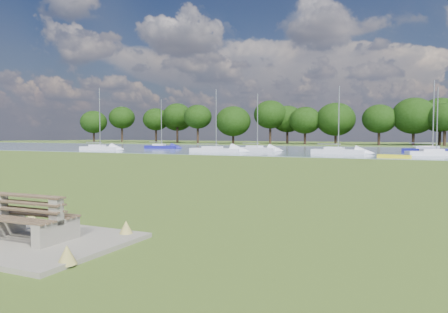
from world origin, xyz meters
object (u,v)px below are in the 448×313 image
at_px(kayak, 394,156).
at_px(sailboat_6, 216,149).
at_px(bench_pair, 28,219).
at_px(sailboat_5, 436,152).
at_px(sailboat_0, 432,149).
at_px(sailboat_8, 338,150).
at_px(sailboat_2, 161,146).
at_px(sailboat_7, 100,147).
at_px(sailboat_4, 257,148).

relative_size(kayak, sailboat_6, 0.38).
height_order(bench_pair, sailboat_5, sailboat_5).
height_order(sailboat_0, sailboat_8, sailboat_0).
bearing_deg(sailboat_2, bench_pair, -67.03).
height_order(kayak, sailboat_8, sailboat_8).
height_order(kayak, sailboat_7, sailboat_7).
distance_m(sailboat_4, sailboat_6, 5.97).
bearing_deg(sailboat_7, sailboat_0, 5.38).
xyz_separation_m(sailboat_0, sailboat_5, (0.33, -4.76, -0.10)).
height_order(sailboat_0, sailboat_5, sailboat_0).
bearing_deg(sailboat_4, sailboat_0, 15.79).
relative_size(kayak, sailboat_0, 0.36).
bearing_deg(sailboat_4, sailboat_8, -7.03).
height_order(sailboat_2, sailboat_5, sailboat_2).
relative_size(sailboat_5, sailboat_6, 0.91).
bearing_deg(sailboat_2, sailboat_7, -125.57).
bearing_deg(bench_pair, sailboat_8, 90.29).
distance_m(kayak, sailboat_6, 22.34).
distance_m(kayak, sailboat_2, 36.81).
relative_size(sailboat_4, sailboat_6, 0.95).
distance_m(bench_pair, sailboat_7, 54.15).
bearing_deg(sailboat_7, sailboat_4, 10.37).
bearing_deg(bench_pair, sailboat_6, 109.40).
xyz_separation_m(sailboat_5, sailboat_8, (-10.17, -0.73, 0.07)).
height_order(sailboat_0, sailboat_6, sailboat_0).
relative_size(sailboat_2, sailboat_8, 0.98).
bearing_deg(sailboat_2, kayak, -27.38).
height_order(sailboat_6, sailboat_8, sailboat_6).
bearing_deg(sailboat_2, sailboat_5, -15.63).
relative_size(bench_pair, sailboat_6, 0.25).
xyz_separation_m(bench_pair, sailboat_4, (-12.75, 47.88, -0.03)).
bearing_deg(kayak, sailboat_0, 88.41).
distance_m(sailboat_2, sailboat_5, 38.70).
distance_m(sailboat_0, sailboat_8, 11.27).
xyz_separation_m(bench_pair, sailboat_8, (-1.50, 44.31, -0.00)).
bearing_deg(kayak, sailboat_7, -171.33).
bearing_deg(sailboat_0, sailboat_5, -72.33).
relative_size(bench_pair, sailboat_0, 0.23).
bearing_deg(sailboat_0, kayak, -92.25).
relative_size(sailboat_6, sailboat_8, 1.02).
bearing_deg(bench_pair, sailboat_5, 77.45).
bearing_deg(sailboat_7, sailboat_2, 56.72).
xyz_separation_m(sailboat_2, sailboat_4, (16.88, -2.72, -0.01)).
bearing_deg(sailboat_2, sailboat_4, -16.52).
distance_m(sailboat_6, sailboat_7, 17.63).
xyz_separation_m(kayak, sailboat_4, (-17.71, 9.88, 0.29)).
xyz_separation_m(sailboat_7, sailboat_8, (32.77, 2.38, -0.00)).
bearing_deg(kayak, sailboat_5, 76.61).
bearing_deg(sailboat_6, sailboat_2, 150.16).
relative_size(bench_pair, sailboat_7, 0.22).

